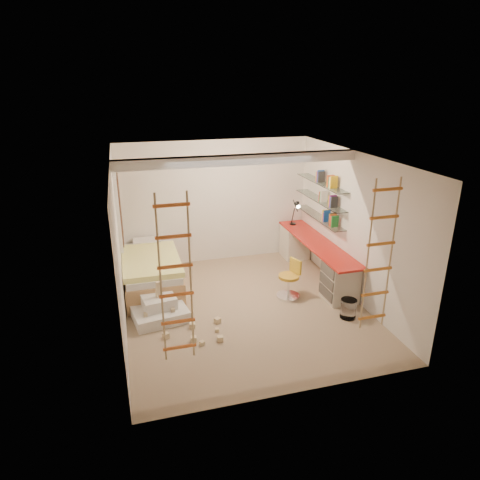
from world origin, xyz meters
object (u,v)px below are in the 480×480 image
object	(u,v)px
bed	(151,272)
swivel_chair	(289,284)
play_platform	(160,311)
desk	(315,257)

from	to	relation	value
bed	swivel_chair	xyz separation A→B (m)	(2.37, -1.06, -0.07)
bed	play_platform	xyz separation A→B (m)	(0.03, -1.20, -0.18)
bed	play_platform	world-z (taller)	bed
desk	play_platform	size ratio (longest dim) A/B	2.94
bed	play_platform	size ratio (longest dim) A/B	2.10
desk	play_platform	xyz separation A→B (m)	(-3.17, -0.83, -0.26)
swivel_chair	bed	bearing A→B (deg)	155.90
desk	play_platform	bearing A→B (deg)	-165.24
bed	play_platform	distance (m)	1.21
desk	swivel_chair	world-z (taller)	desk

